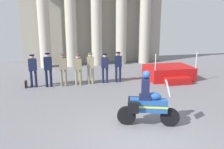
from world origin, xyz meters
name	(u,v)px	position (x,y,z in m)	size (l,w,h in m)	color
ground_plane	(141,136)	(0.00, 0.00, 0.00)	(28.69, 28.69, 0.00)	slate
colonnade_backdrop	(95,12)	(0.50, 11.84, 3.90)	(10.76, 1.65, 7.67)	#A49F91
reviewing_stand	(169,73)	(3.90, 6.21, 0.37)	(2.58, 2.41, 1.66)	#B71414
officer_in_row_0	(33,68)	(-3.66, 6.25, 1.01)	(0.41, 0.27, 1.71)	#141938
officer_in_row_1	(48,67)	(-2.90, 6.15, 1.05)	(0.41, 0.27, 1.78)	black
officer_in_row_2	(63,67)	(-2.14, 6.09, 1.02)	(0.41, 0.27, 1.72)	#7A7056
officer_in_row_3	(78,67)	(-1.37, 6.09, 0.97)	(0.41, 0.27, 1.65)	#847A5B
officer_in_row_4	(90,66)	(-0.69, 6.22, 1.00)	(0.41, 0.27, 1.69)	gray
officer_in_row_5	(105,66)	(0.10, 6.26, 0.96)	(0.41, 0.27, 1.62)	#191E42
officer_in_row_6	(118,65)	(0.85, 6.27, 1.00)	(0.41, 0.27, 1.69)	#141938
motorcycle_with_rider	(146,103)	(0.42, 0.72, 0.79)	(2.02, 0.96, 1.90)	black
briefcase_on_ground	(26,84)	(-4.06, 6.27, 0.18)	(0.10, 0.32, 0.36)	black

